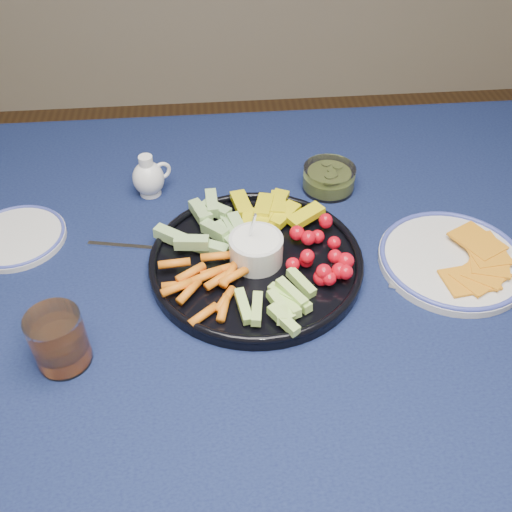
{
  "coord_description": "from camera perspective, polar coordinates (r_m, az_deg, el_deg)",
  "views": [
    {
      "loc": [
        0.03,
        -0.69,
        1.42
      ],
      "look_at": [
        0.1,
        0.0,
        0.77
      ],
      "focal_mm": 40.0,
      "sensor_mm": 36.0,
      "label": 1
    }
  ],
  "objects": [
    {
      "name": "cheese_plate",
      "position": [
        1.02,
        19.06,
        -0.21
      ],
      "size": [
        0.25,
        0.25,
        0.03
      ],
      "color": "silver",
      "rests_on": "dining_table"
    },
    {
      "name": "pickle_bowl",
      "position": [
        1.14,
        7.29,
        7.63
      ],
      "size": [
        0.1,
        0.1,
        0.05
      ],
      "color": "white",
      "rests_on": "dining_table"
    },
    {
      "name": "crudite_platter",
      "position": [
        0.96,
        -0.15,
        -0.16
      ],
      "size": [
        0.36,
        0.36,
        0.12
      ],
      "color": "black",
      "rests_on": "dining_table"
    },
    {
      "name": "side_plate_extra",
      "position": [
        1.1,
        -22.87,
        1.78
      ],
      "size": [
        0.17,
        0.17,
        0.01
      ],
      "color": "silver",
      "rests_on": "dining_table"
    },
    {
      "name": "dining_table",
      "position": [
        1.03,
        -5.4,
        -5.13
      ],
      "size": [
        1.67,
        1.07,
        0.75
      ],
      "color": "#4F2B1A",
      "rests_on": "ground"
    },
    {
      "name": "fork_right",
      "position": [
        0.97,
        18.85,
        -4.06
      ],
      "size": [
        0.16,
        0.08,
        0.0
      ],
      "color": "silver",
      "rests_on": "dining_table"
    },
    {
      "name": "juice_tumbler",
      "position": [
        0.86,
        -19.03,
        -8.17
      ],
      "size": [
        0.08,
        0.08,
        0.09
      ],
      "color": "white",
      "rests_on": "dining_table"
    },
    {
      "name": "creamer_pitcher",
      "position": [
        1.13,
        -10.67,
        7.7
      ],
      "size": [
        0.08,
        0.06,
        0.08
      ],
      "color": "white",
      "rests_on": "dining_table"
    },
    {
      "name": "fork_left",
      "position": [
        1.03,
        -11.95,
        0.9
      ],
      "size": [
        0.15,
        0.04,
        0.0
      ],
      "color": "silver",
      "rests_on": "dining_table"
    }
  ]
}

